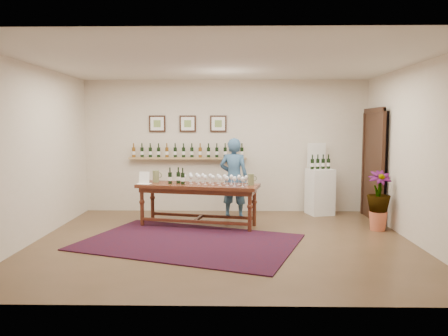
{
  "coord_description": "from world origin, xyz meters",
  "views": [
    {
      "loc": [
        0.14,
        -6.81,
        1.85
      ],
      "look_at": [
        0.0,
        0.8,
        1.1
      ],
      "focal_mm": 35.0,
      "sensor_mm": 36.0,
      "label": 1
    }
  ],
  "objects_px": {
    "tasting_table": "(198,190)",
    "person": "(234,178)",
    "display_pedestal": "(320,192)",
    "potted_plant": "(379,201)"
  },
  "relations": [
    {
      "from": "display_pedestal",
      "to": "potted_plant",
      "type": "xyz_separation_m",
      "value": [
        0.75,
        -1.39,
        0.06
      ]
    },
    {
      "from": "tasting_table",
      "to": "potted_plant",
      "type": "xyz_separation_m",
      "value": [
        3.19,
        -0.27,
        -0.13
      ]
    },
    {
      "from": "display_pedestal",
      "to": "person",
      "type": "xyz_separation_m",
      "value": [
        -1.79,
        -0.35,
        0.32
      ]
    },
    {
      "from": "display_pedestal",
      "to": "tasting_table",
      "type": "bearing_deg",
      "value": -155.31
    },
    {
      "from": "display_pedestal",
      "to": "potted_plant",
      "type": "bearing_deg",
      "value": -61.71
    },
    {
      "from": "tasting_table",
      "to": "person",
      "type": "xyz_separation_m",
      "value": [
        0.66,
        0.77,
        0.14
      ]
    },
    {
      "from": "potted_plant",
      "to": "person",
      "type": "relative_size",
      "value": 0.57
    },
    {
      "from": "display_pedestal",
      "to": "potted_plant",
      "type": "relative_size",
      "value": 1.04
    },
    {
      "from": "display_pedestal",
      "to": "potted_plant",
      "type": "height_order",
      "value": "display_pedestal"
    },
    {
      "from": "tasting_table",
      "to": "potted_plant",
      "type": "relative_size",
      "value": 2.52
    }
  ]
}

